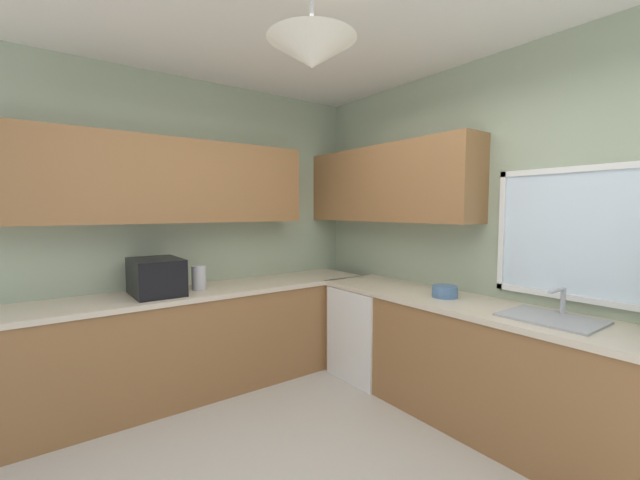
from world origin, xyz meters
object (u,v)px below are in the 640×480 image
(kettle, at_px, (199,278))
(sink_assembly, at_px, (552,318))
(microwave, at_px, (156,277))
(bowl, at_px, (445,291))
(dishwasher, at_px, (372,331))

(kettle, distance_m, sink_assembly, 2.63)
(microwave, xyz_separation_m, kettle, (0.02, 0.34, -0.04))
(sink_assembly, distance_m, bowl, 0.78)
(kettle, bearing_deg, microwave, -93.37)
(dishwasher, xyz_separation_m, microwave, (-0.66, -1.75, 0.61))
(dishwasher, bearing_deg, microwave, -110.64)
(sink_assembly, height_order, bowl, sink_assembly)
(microwave, distance_m, bowl, 2.29)
(kettle, bearing_deg, dishwasher, 65.62)
(microwave, relative_size, kettle, 2.33)
(dishwasher, relative_size, bowl, 4.30)
(dishwasher, height_order, bowl, bowl)
(bowl, bearing_deg, dishwasher, -177.79)
(dishwasher, distance_m, sink_assembly, 1.63)
(microwave, bearing_deg, bowl, 51.11)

